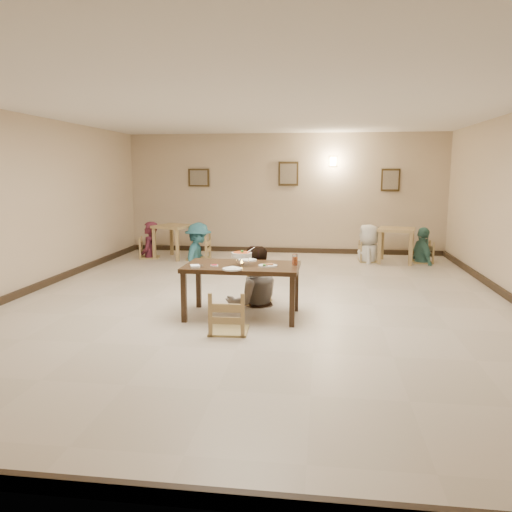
# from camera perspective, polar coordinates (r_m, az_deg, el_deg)

# --- Properties ---
(floor) EXTENTS (10.00, 10.00, 0.00)m
(floor) POSITION_cam_1_polar(r_m,az_deg,el_deg) (8.00, 0.43, -5.19)
(floor) COLOR beige
(floor) RESTS_ON ground
(ceiling) EXTENTS (10.00, 10.00, 0.00)m
(ceiling) POSITION_cam_1_polar(r_m,az_deg,el_deg) (7.80, 0.46, 16.65)
(ceiling) COLOR silver
(ceiling) RESTS_ON wall_back
(wall_back) EXTENTS (10.00, 0.00, 10.00)m
(wall_back) POSITION_cam_1_polar(r_m,az_deg,el_deg) (12.73, 3.26, 7.12)
(wall_back) COLOR #C7B092
(wall_back) RESTS_ON floor
(wall_front) EXTENTS (10.00, 0.00, 10.00)m
(wall_front) POSITION_cam_1_polar(r_m,az_deg,el_deg) (2.90, -11.91, -1.32)
(wall_front) COLOR #C7B092
(wall_front) RESTS_ON floor
(wall_left) EXTENTS (0.00, 10.00, 10.00)m
(wall_left) POSITION_cam_1_polar(r_m,az_deg,el_deg) (9.16, -25.36, 5.28)
(wall_left) COLOR #C7B092
(wall_left) RESTS_ON floor
(baseboard_back) EXTENTS (8.00, 0.06, 0.12)m
(baseboard_back) POSITION_cam_1_polar(r_m,az_deg,el_deg) (12.84, 3.19, 0.68)
(baseboard_back) COLOR black
(baseboard_back) RESTS_ON floor
(baseboard_front) EXTENTS (8.00, 0.06, 0.12)m
(baseboard_front) POSITION_cam_1_polar(r_m,az_deg,el_deg) (3.49, -10.84, -25.14)
(baseboard_front) COLOR black
(baseboard_front) RESTS_ON floor
(baseboard_left) EXTENTS (0.06, 10.00, 0.12)m
(baseboard_left) POSITION_cam_1_polar(r_m,az_deg,el_deg) (9.34, -24.58, -3.55)
(baseboard_left) COLOR black
(baseboard_left) RESTS_ON floor
(picture_a) EXTENTS (0.55, 0.04, 0.45)m
(picture_a) POSITION_cam_1_polar(r_m,az_deg,el_deg) (13.03, -6.55, 8.89)
(picture_a) COLOR #352611
(picture_a) RESTS_ON wall_back
(picture_b) EXTENTS (0.50, 0.04, 0.60)m
(picture_b) POSITION_cam_1_polar(r_m,az_deg,el_deg) (12.67, 3.72, 9.36)
(picture_b) COLOR #352611
(picture_b) RESTS_ON wall_back
(picture_c) EXTENTS (0.45, 0.04, 0.55)m
(picture_c) POSITION_cam_1_polar(r_m,az_deg,el_deg) (12.74, 15.12, 8.38)
(picture_c) COLOR #352611
(picture_c) RESTS_ON wall_back
(wall_sconce) EXTENTS (0.16, 0.05, 0.22)m
(wall_sconce) POSITION_cam_1_polar(r_m,az_deg,el_deg) (12.65, 8.80, 10.63)
(wall_sconce) COLOR #FFD88C
(wall_sconce) RESTS_ON wall_back
(main_table) EXTENTS (1.61, 0.92, 0.75)m
(main_table) POSITION_cam_1_polar(r_m,az_deg,el_deg) (7.04, -1.60, -1.66)
(main_table) COLOR #352313
(main_table) RESTS_ON floor
(chair_far) EXTENTS (0.46, 0.46, 0.97)m
(chair_far) POSITION_cam_1_polar(r_m,az_deg,el_deg) (7.81, -0.29, -1.92)
(chair_far) COLOR tan
(chair_far) RESTS_ON floor
(chair_near) EXTENTS (0.49, 0.49, 1.05)m
(chair_near) POSITION_cam_1_polar(r_m,az_deg,el_deg) (6.40, -3.16, -4.16)
(chair_near) COLOR tan
(chair_near) RESTS_ON floor
(main_diner) EXTENTS (1.08, 0.97, 1.83)m
(main_diner) POSITION_cam_1_polar(r_m,az_deg,el_deg) (7.69, -0.28, 1.15)
(main_diner) COLOR gray
(main_diner) RESTS_ON floor
(curry_warmer) EXTENTS (0.32, 0.28, 0.26)m
(curry_warmer) POSITION_cam_1_polar(r_m,az_deg,el_deg) (6.96, -1.65, 0.14)
(curry_warmer) COLOR silver
(curry_warmer) RESTS_ON main_table
(rice_plate_far) EXTENTS (0.27, 0.27, 0.06)m
(rice_plate_far) POSITION_cam_1_polar(r_m,az_deg,el_deg) (7.34, -0.97, -0.44)
(rice_plate_far) COLOR white
(rice_plate_far) RESTS_ON main_table
(rice_plate_near) EXTENTS (0.26, 0.26, 0.06)m
(rice_plate_near) POSITION_cam_1_polar(r_m,az_deg,el_deg) (6.67, -2.73, -1.47)
(rice_plate_near) COLOR white
(rice_plate_near) RESTS_ON main_table
(fried_plate) EXTENTS (0.26, 0.26, 0.06)m
(fried_plate) POSITION_cam_1_polar(r_m,az_deg,el_deg) (6.88, 1.34, -1.06)
(fried_plate) COLOR white
(fried_plate) RESTS_ON main_table
(chili_dish) EXTENTS (0.11, 0.11, 0.02)m
(chili_dish) POSITION_cam_1_polar(r_m,az_deg,el_deg) (6.93, -4.79, -1.09)
(chili_dish) COLOR white
(chili_dish) RESTS_ON main_table
(napkin_cutlery) EXTENTS (0.20, 0.26, 0.03)m
(napkin_cutlery) POSITION_cam_1_polar(r_m,az_deg,el_deg) (6.88, -6.94, -1.17)
(napkin_cutlery) COLOR white
(napkin_cutlery) RESTS_ON main_table
(drink_glass) EXTENTS (0.08, 0.08, 0.16)m
(drink_glass) POSITION_cam_1_polar(r_m,az_deg,el_deg) (6.98, 4.47, -0.49)
(drink_glass) COLOR white
(drink_glass) RESTS_ON main_table
(bg_table_left) EXTENTS (1.02, 1.02, 0.80)m
(bg_table_left) POSITION_cam_1_polar(r_m,az_deg,el_deg) (12.06, -9.34, 2.85)
(bg_table_left) COLOR tan
(bg_table_left) RESTS_ON floor
(bg_table_right) EXTENTS (0.93, 0.93, 0.79)m
(bg_table_right) POSITION_cam_1_polar(r_m,az_deg,el_deg) (11.75, 15.76, 2.40)
(bg_table_right) COLOR tan
(bg_table_right) RESTS_ON floor
(bg_chair_ll) EXTENTS (0.45, 0.45, 0.96)m
(bg_chair_ll) POSITION_cam_1_polar(r_m,az_deg,el_deg) (12.22, -12.10, 2.00)
(bg_chair_ll) COLOR tan
(bg_chair_ll) RESTS_ON floor
(bg_chair_lr) EXTENTS (0.51, 0.51, 1.08)m
(bg_chair_lr) POSITION_cam_1_polar(r_m,az_deg,el_deg) (11.85, -6.63, 2.23)
(bg_chair_lr) COLOR tan
(bg_chair_lr) RESTS_ON floor
(bg_chair_rl) EXTENTS (0.41, 0.41, 0.88)m
(bg_chair_rl) POSITION_cam_1_polar(r_m,az_deg,el_deg) (11.75, 12.75, 1.50)
(bg_chair_rl) COLOR tan
(bg_chair_rl) RESTS_ON floor
(bg_chair_rr) EXTENTS (0.43, 0.43, 0.92)m
(bg_chair_rr) POSITION_cam_1_polar(r_m,az_deg,el_deg) (11.95, 18.55, 1.45)
(bg_chair_rr) COLOR tan
(bg_chair_rr) RESTS_ON floor
(bg_diner_a) EXTENTS (0.47, 0.67, 1.75)m
(bg_diner_a) POSITION_cam_1_polar(r_m,az_deg,el_deg) (12.18, -12.17, 3.85)
(bg_diner_a) COLOR #581F31
(bg_diner_a) RESTS_ON floor
(bg_diner_b) EXTENTS (0.71, 1.16, 1.74)m
(bg_diner_b) POSITION_cam_1_polar(r_m,az_deg,el_deg) (11.81, -6.66, 3.81)
(bg_diner_b) COLOR teal
(bg_diner_b) RESTS_ON floor
(bg_diner_c) EXTENTS (0.58, 0.86, 1.72)m
(bg_diner_c) POSITION_cam_1_polar(r_m,az_deg,el_deg) (11.70, 12.82, 3.54)
(bg_diner_c) COLOR silver
(bg_diner_c) RESTS_ON floor
(bg_diner_d) EXTENTS (0.58, 1.01, 1.62)m
(bg_diner_d) POSITION_cam_1_polar(r_m,az_deg,el_deg) (11.91, 18.64, 3.15)
(bg_diner_d) COLOR #457E71
(bg_diner_d) RESTS_ON floor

